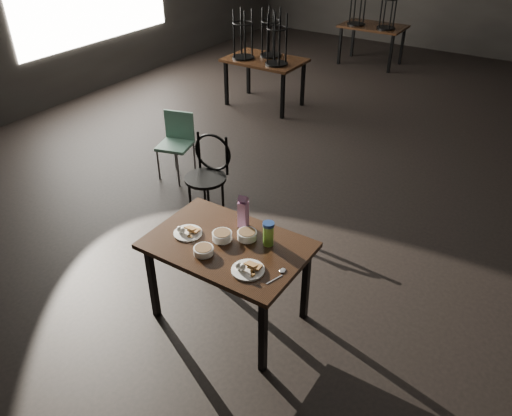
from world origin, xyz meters
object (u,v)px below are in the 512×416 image
Objects in this scene: bentwood_chair at (208,171)px; water_bottle at (268,233)px; juice_carton at (243,212)px; school_chair at (177,139)px; main_table at (228,252)px.

water_bottle is at bearing -45.61° from bentwood_chair.
juice_carton reaches higher than water_bottle.
water_bottle is 2.66m from school_chair.
bentwood_chair reaches higher than main_table.
juice_carton is (-0.03, 0.26, 0.21)m from main_table.
water_bottle is at bearing 31.03° from main_table.
bentwood_chair is (-1.32, 0.97, -0.31)m from water_bottle.
main_table is at bearing -56.35° from school_chair.
juice_carton is 1.39m from bentwood_chair.
main_table is at bearing -148.97° from water_bottle.
main_table is 1.51× the size of school_chair.
school_chair is (-2.18, 1.48, -0.37)m from water_bottle.
school_chair is at bearing 139.46° from main_table.
bentwood_chair is 1.15× the size of school_chair.
juice_carton is 1.43× the size of water_bottle.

